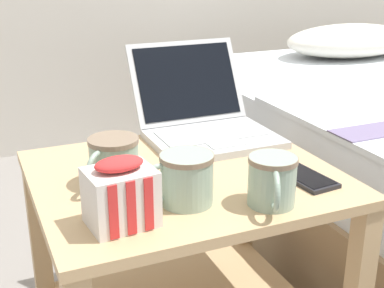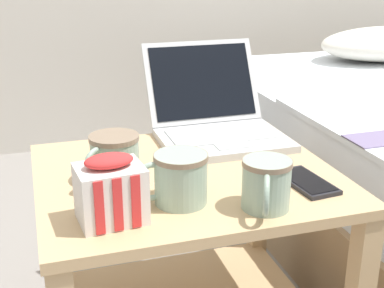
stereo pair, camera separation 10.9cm
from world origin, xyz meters
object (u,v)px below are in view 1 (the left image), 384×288
Objects in this scene: laptop at (204,119)px; cell_phone at (304,177)px; mug_front_right at (185,177)px; mug_front_left at (113,159)px; snack_bag at (121,194)px; mug_mid_center at (272,179)px.

laptop is 2.27× the size of cell_phone.
laptop is 2.37× the size of mug_front_right.
snack_bag is at bearing -101.20° from mug_front_left.
mug_front_right is at bearing -119.85° from laptop.
snack_bag reaches higher than mug_mid_center.
laptop is at bearing 34.04° from mug_front_left.
mug_front_right is 0.96× the size of cell_phone.
mug_front_left is at bearing 125.90° from mug_front_right.
mug_mid_center reaches higher than cell_phone.
mug_front_left is at bearing 139.62° from mug_mid_center.
mug_front_left is 0.17m from snack_bag.
snack_bag reaches higher than mug_front_right.
mug_front_right is at bearing 13.34° from snack_bag.
cell_phone is (0.08, -0.33, -0.04)m from laptop.
mug_front_right is at bearing -54.10° from mug_front_left.
laptop is at bearing 48.40° from snack_bag.
mug_mid_center is at bearing -149.41° from cell_phone.
mug_mid_center is (-0.05, -0.41, 0.01)m from laptop.
mug_front_left is at bearing 78.80° from snack_bag.
mug_front_right is (0.10, -0.14, -0.00)m from mug_front_left.
mug_front_right is 1.13× the size of mug_mid_center.
mug_mid_center is 1.02× the size of snack_bag.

